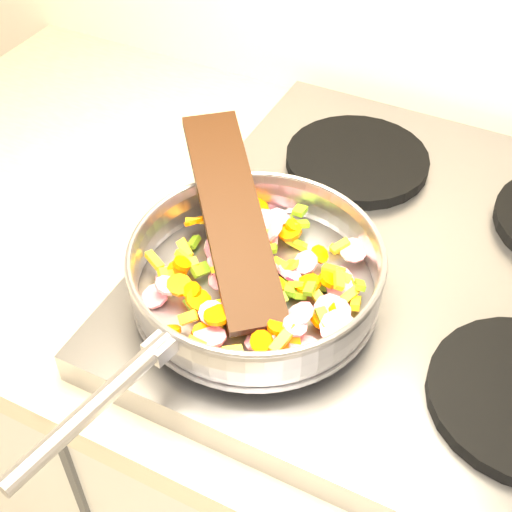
% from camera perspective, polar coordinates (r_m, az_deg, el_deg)
% --- Properties ---
extents(cooktop, '(0.60, 0.60, 0.04)m').
position_cam_1_polar(cooktop, '(0.86, 13.28, -1.58)').
color(cooktop, '#939399').
rests_on(cooktop, counter_top).
extents(grate_fl, '(0.19, 0.19, 0.02)m').
position_cam_1_polar(grate_fl, '(0.77, 0.65, -3.50)').
color(grate_fl, black).
rests_on(grate_fl, cooktop).
extents(grate_bl, '(0.19, 0.19, 0.02)m').
position_cam_1_polar(grate_bl, '(0.97, 8.09, 7.62)').
color(grate_bl, black).
rests_on(grate_bl, cooktop).
extents(saute_pan, '(0.31, 0.47, 0.06)m').
position_cam_1_polar(saute_pan, '(0.74, -0.12, -1.23)').
color(saute_pan, '#9E9EA5').
rests_on(saute_pan, grate_fl).
extents(vegetable_heap, '(0.25, 0.25, 0.05)m').
position_cam_1_polar(vegetable_heap, '(0.75, 0.45, -2.07)').
color(vegetable_heap, red).
rests_on(vegetable_heap, saute_pan).
extents(wooden_spatula, '(0.22, 0.24, 0.09)m').
position_cam_1_polar(wooden_spatula, '(0.76, -1.92, 3.32)').
color(wooden_spatula, black).
rests_on(wooden_spatula, saute_pan).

